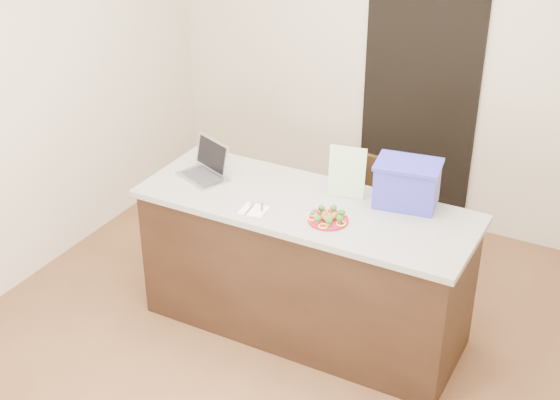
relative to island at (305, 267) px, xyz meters
The scene contains 16 objects.
ground 0.53m from the island, 90.00° to the right, with size 4.00×4.00×0.00m, color brown.
room_shell 1.18m from the island, 90.00° to the right, with size 4.00×4.00×4.00m.
doorway 1.81m from the island, 86.69° to the left, with size 0.90×0.02×2.00m, color black.
island is the anchor object (origin of this frame).
plate 0.53m from the island, 33.11° to the right, with size 0.24×0.24×0.02m.
meatballs 0.55m from the island, 33.81° to the right, with size 0.09×0.09×0.03m.
broccoli 0.56m from the island, 33.11° to the right, with size 0.20×0.20×0.03m.
pepper_rings 0.54m from the island, 33.11° to the right, with size 0.23×0.23×0.01m.
napkin 0.56m from the island, 134.70° to the right, with size 0.15×0.15×0.01m, color white.
fork 0.57m from the island, 138.25° to the right, with size 0.04×0.15×0.00m.
knife 0.56m from the island, 128.85° to the right, with size 0.06×0.17×0.01m.
yogurt_bottle 0.53m from the island, 49.54° to the right, with size 0.03×0.03×0.07m.
laptop 0.89m from the island, behind, with size 0.37×0.36×0.22m.
leaflet 0.67m from the island, 47.64° to the left, with size 0.22×0.00×0.32m, color white.
blue_box 0.84m from the island, 26.56° to the left, with size 0.42×0.33×0.27m.
chair 0.77m from the island, 82.67° to the left, with size 0.43×0.43×0.89m.
Camera 1 is at (1.79, -3.43, 3.16)m, focal length 50.00 mm.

